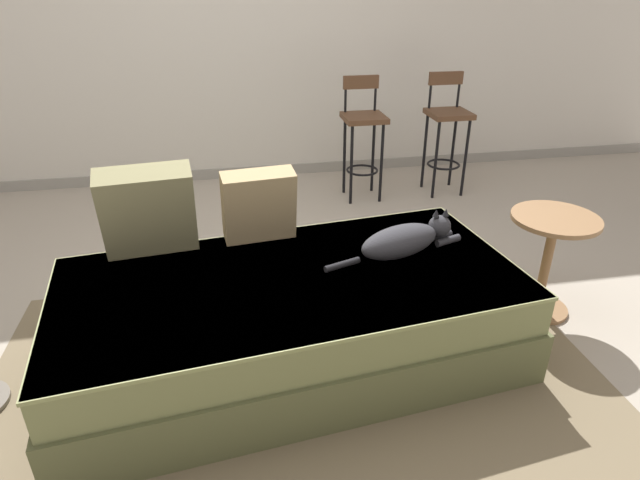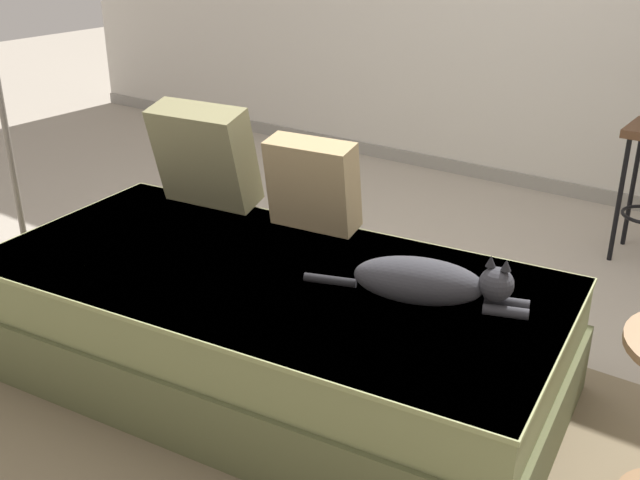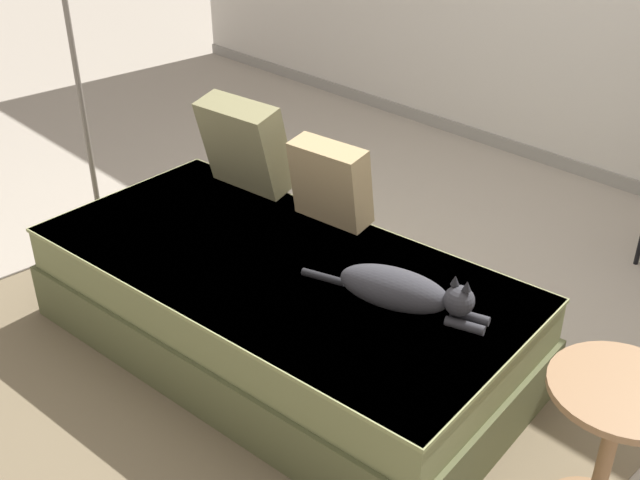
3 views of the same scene
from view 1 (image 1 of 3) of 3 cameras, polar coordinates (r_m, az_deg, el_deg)
The scene contains 11 objects.
ground_plane at distance 2.96m, azimuth -3.96°, elevation -7.58°, with size 16.00×16.00×0.00m, color #A89E8E.
wall_back_panel at distance 4.70m, azimuth -8.14°, elevation 22.07°, with size 8.00×0.10×2.60m, color silver.
wall_baseboard_trim at distance 4.91m, azimuth -7.16°, elevation 7.29°, with size 8.00×0.02×0.09m, color gray.
area_rug at distance 2.42m, azimuth -1.83°, elevation -16.78°, with size 2.77×2.12×0.01m, color #75664C.
couch at distance 2.50m, azimuth -2.99°, elevation -8.32°, with size 2.18×1.26×0.45m.
throw_pillow_corner at distance 2.60m, azimuth -17.87°, elevation 2.98°, with size 0.45×0.30×0.44m.
throw_pillow_middle at distance 2.65m, azimuth -6.55°, elevation 3.70°, with size 0.37×0.22×0.37m.
cat at distance 2.56m, azimuth 9.05°, elevation 0.02°, with size 0.73×0.31×0.19m.
bar_stool_near_window at distance 4.27m, azimuth 4.62°, elevation 11.63°, with size 0.32×0.32×0.95m.
bar_stool_by_doorway at distance 4.50m, azimuth 13.37°, elevation 11.76°, with size 0.32×0.32×0.96m.
side_table at distance 3.03m, azimuth 23.23°, elevation -1.07°, with size 0.44×0.44×0.56m.
Camera 1 is at (-0.25, -2.43, 1.67)m, focal length 30.00 mm.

